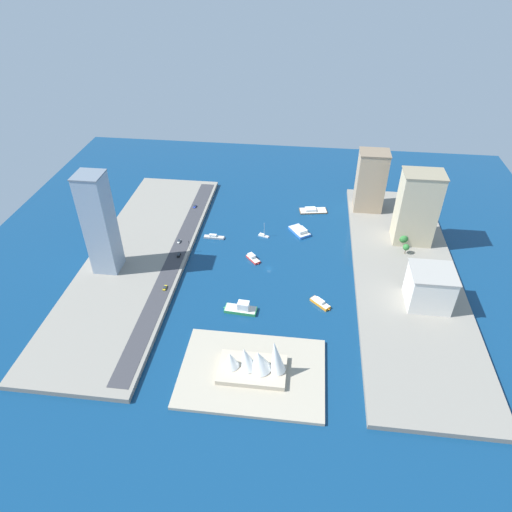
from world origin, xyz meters
name	(u,v)px	position (x,y,z in m)	size (l,w,h in m)	color
ground_plane	(269,268)	(0.00, 0.00, 0.00)	(440.00, 440.00, 0.00)	navy
quay_west	(406,277)	(-94.15, 0.00, 1.65)	(70.00, 240.00, 3.30)	gray
quay_east	(139,257)	(94.15, 0.00, 1.65)	(70.00, 240.00, 3.30)	gray
peninsula_point	(252,373)	(-0.11, 93.62, 1.00)	(77.67, 54.85, 2.00)	#A89E89
road_strip	(175,258)	(67.27, 0.00, 3.37)	(11.84, 228.00, 0.15)	#38383D
catamaran_blue	(300,231)	(-19.71, -48.54, 1.63)	(18.76, 20.95, 4.54)	blue
yacht_sleek_gray	(214,237)	(45.70, -33.03, 1.10)	(16.76, 3.83, 3.25)	#999EA3
water_taxi_orange	(320,303)	(-36.21, 33.63, 1.39)	(13.43, 12.83, 3.69)	orange
tugboat_red	(253,258)	(12.55, -8.97, 1.38)	(11.60, 12.41, 3.67)	red
barge_flat_brown	(312,210)	(-28.86, -82.71, 1.01)	(24.04, 13.50, 2.99)	brown
ferry_green_doubledeck	(241,308)	(12.77, 45.64, 2.43)	(21.66, 9.05, 7.44)	#2D8C4C
sailboat_small_white	(263,235)	(8.22, -39.99, 0.94)	(9.09, 4.80, 12.24)	white
tower_tall_glass	(100,224)	(109.60, 16.02, 38.74)	(17.53, 17.42, 70.81)	#8C9EB2
office_block_beige	(417,208)	(-102.50, -43.81, 30.91)	(28.61, 20.90, 55.16)	#C6B793
hotel_broad_white	(430,287)	(-101.82, 27.25, 15.63)	(26.64, 25.26, 24.60)	silver
apartment_midrise_tan	(371,181)	(-73.67, -88.34, 28.29)	(23.59, 19.39, 49.92)	tan
taxi_yellow_cab	(165,288)	(65.07, 33.98, 4.15)	(1.87, 4.95, 1.40)	black
hatchback_blue	(195,206)	(69.68, -72.13, 4.21)	(2.16, 4.32, 1.54)	black
van_white	(179,241)	(69.61, -19.60, 4.25)	(1.88, 4.70, 1.66)	black
suv_black	(179,255)	(65.21, -2.52, 4.24)	(2.03, 5.20, 1.64)	black
traffic_light_waterfront	(189,244)	(59.97, -12.45, 7.64)	(0.36, 0.36, 6.50)	black
opera_landmark	(255,362)	(-1.88, 93.62, 9.46)	(36.46, 22.19, 24.61)	#BCAD93
park_tree_cluster	(404,240)	(-96.01, -32.83, 9.62)	(6.93, 15.76, 10.08)	brown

